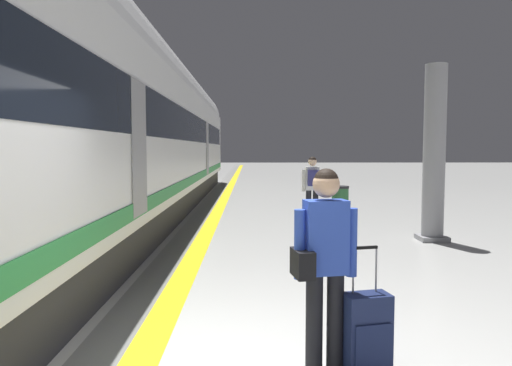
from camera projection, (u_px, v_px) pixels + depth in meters
The scene contains 9 objects.
safety_line_strip at pixel (216, 214), 13.72m from camera, with size 0.36×80.00×0.01m, color yellow.
tactile_edge_band at pixel (204, 214), 13.71m from camera, with size 0.64×80.00×0.01m, color slate.
high_speed_train at pixel (127, 125), 12.05m from camera, with size 2.94×32.80×4.97m.
traveller_foreground at pixel (324, 256), 3.95m from camera, with size 0.56×0.35×1.74m.
rolling_suitcase_foreground at pixel (367, 331), 3.98m from camera, with size 0.42×0.31×1.08m.
passenger_near at pixel (312, 184), 12.08m from camera, with size 0.53×0.33×1.69m.
duffel_bag_near at pixel (326, 218), 11.99m from camera, with size 0.44×0.26×0.36m.
platform_pillar at pixel (434, 157), 9.72m from camera, with size 0.56×0.56×3.60m.
waste_bin at pixel (340, 203), 12.58m from camera, with size 0.46×0.46×0.91m.
Camera 1 is at (0.26, -3.63, 1.90)m, focal length 33.41 mm.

